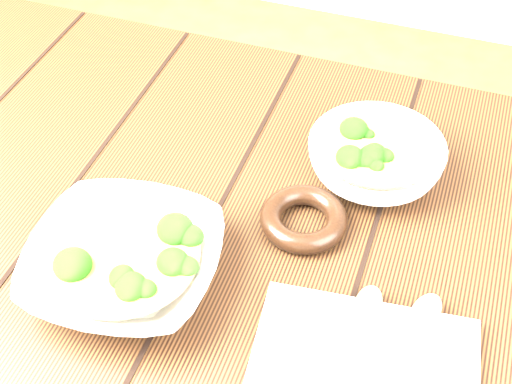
# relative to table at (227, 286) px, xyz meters

# --- Properties ---
(table) EXTENTS (1.20, 0.80, 0.75)m
(table) POSITION_rel_table_xyz_m (0.00, 0.00, 0.00)
(table) COLOR #35200F
(table) RESTS_ON ground
(soup_bowl_front) EXTENTS (0.25, 0.25, 0.07)m
(soup_bowl_front) POSITION_rel_table_xyz_m (-0.08, -0.11, 0.15)
(soup_bowl_front) COLOR silver
(soup_bowl_front) RESTS_ON table
(soup_bowl_back) EXTENTS (0.21, 0.21, 0.07)m
(soup_bowl_back) POSITION_rel_table_xyz_m (0.16, 0.16, 0.15)
(soup_bowl_back) COLOR silver
(soup_bowl_back) RESTS_ON table
(trivet) EXTENTS (0.14, 0.14, 0.03)m
(trivet) POSITION_rel_table_xyz_m (0.09, 0.04, 0.13)
(trivet) COLOR black
(trivet) RESTS_ON table
(napkin) EXTENTS (0.26, 0.22, 0.01)m
(napkin) POSITION_rel_table_xyz_m (0.21, -0.15, 0.13)
(napkin) COLOR beige
(napkin) RESTS_ON table
(spoon_left) EXTENTS (0.03, 0.20, 0.01)m
(spoon_left) POSITION_rel_table_xyz_m (0.20, -0.11, 0.14)
(spoon_left) COLOR #A4A091
(spoon_left) RESTS_ON napkin
(spoon_right) EXTENTS (0.07, 0.20, 0.01)m
(spoon_right) POSITION_rel_table_xyz_m (0.25, -0.09, 0.14)
(spoon_right) COLOR #A4A091
(spoon_right) RESTS_ON napkin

